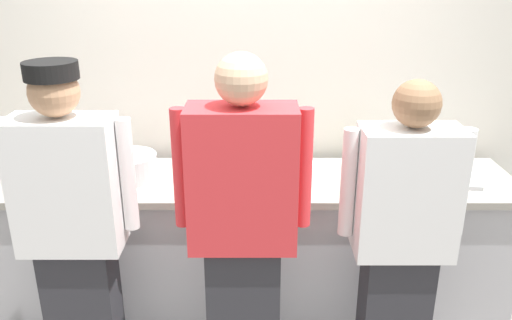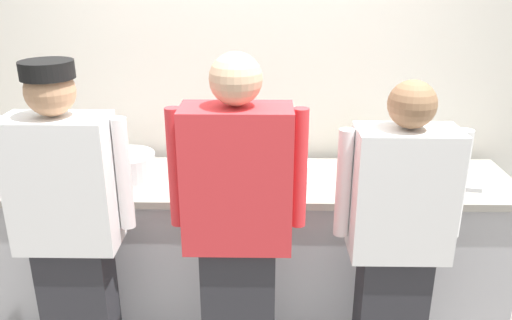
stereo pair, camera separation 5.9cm
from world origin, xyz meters
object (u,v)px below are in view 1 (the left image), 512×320
squeeze_bottle_secondary (29,163)px  ramekin_orange_sauce (352,171)px  mixing_bowl_steel (126,167)px  squeeze_bottle_primary (356,150)px  chef_center (241,229)px  chef_far_right (399,238)px  plate_stack_front (295,170)px  ramekin_yellow_sauce (376,187)px  sheet_tray (432,176)px  chef_near_left (71,228)px

squeeze_bottle_secondary → ramekin_orange_sauce: size_ratio=2.03×
mixing_bowl_steel → squeeze_bottle_primary: 1.35m
chef_center → chef_far_right: chef_center is taller
squeeze_bottle_primary → ramekin_orange_sauce: size_ratio=2.27×
squeeze_bottle_secondary → ramekin_orange_sauce: (1.84, 0.04, -0.06)m
mixing_bowl_steel → squeeze_bottle_secondary: (-0.55, 0.01, 0.02)m
chef_center → plate_stack_front: (0.29, 0.62, 0.04)m
mixing_bowl_steel → ramekin_yellow_sauce: size_ratio=3.11×
ramekin_yellow_sauce → ramekin_orange_sauce: size_ratio=1.18×
chef_center → ramekin_yellow_sauce: size_ratio=16.23×
squeeze_bottle_primary → plate_stack_front: bearing=-151.6°
sheet_tray → squeeze_bottle_primary: size_ratio=2.27×
chef_far_right → sheet_tray: 0.68m
squeeze_bottle_secondary → ramekin_yellow_sauce: (1.92, -0.20, -0.06)m
sheet_tray → chef_far_right: bearing=-119.7°
plate_stack_front → squeeze_bottle_primary: (0.38, 0.20, 0.05)m
chef_center → sheet_tray: bearing=29.8°
chef_far_right → chef_near_left: bearing=179.7°
ramekin_orange_sauce → chef_near_left: bearing=-155.6°
chef_center → squeeze_bottle_primary: bearing=50.9°
sheet_tray → ramekin_yellow_sauce: size_ratio=4.37×
plate_stack_front → sheet_tray: bearing=-0.3°
squeeze_bottle_primary → squeeze_bottle_secondary: squeeze_bottle_primary is taller
chef_center → ramekin_yellow_sauce: (0.72, 0.44, 0.01)m
chef_center → mixing_bowl_steel: chef_center is taller
sheet_tray → squeeze_bottle_secondary: size_ratio=2.53×
chef_far_right → ramekin_yellow_sauce: (-0.02, 0.41, 0.08)m
chef_far_right → ramekin_yellow_sauce: size_ratio=15.09×
mixing_bowl_steel → sheet_tray: (1.73, -0.01, -0.06)m
plate_stack_front → ramekin_yellow_sauce: size_ratio=2.00×
mixing_bowl_steel → squeeze_bottle_primary: bearing=8.4°
chef_far_right → sheet_tray: size_ratio=3.45×
sheet_tray → ramekin_yellow_sauce: 0.39m
chef_far_right → ramekin_orange_sauce: chef_far_right is taller
mixing_bowl_steel → chef_center: bearing=-43.4°
mixing_bowl_steel → ramekin_yellow_sauce: bearing=-7.6°
plate_stack_front → ramekin_yellow_sauce: plate_stack_front is taller
chef_near_left → plate_stack_front: size_ratio=7.89×
squeeze_bottle_secondary → chef_center: bearing=-27.9°
chef_center → ramekin_orange_sauce: (0.63, 0.68, 0.01)m
chef_far_right → ramekin_orange_sauce: (-0.11, 0.65, 0.08)m
plate_stack_front → squeeze_bottle_primary: bearing=28.4°
plate_stack_front → squeeze_bottle_primary: size_ratio=1.04×
chef_near_left → ramekin_yellow_sauce: (1.50, 0.41, 0.03)m
chef_center → squeeze_bottle_primary: size_ratio=8.43×
sheet_tray → squeeze_bottle_secondary: (-2.28, 0.03, 0.07)m
plate_stack_front → squeeze_bottle_secondary: squeeze_bottle_secondary is taller
mixing_bowl_steel → sheet_tray: 1.73m
plate_stack_front → mixing_bowl_steel: size_ratio=0.64×
chef_far_right → squeeze_bottle_primary: (-0.07, 0.79, 0.15)m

